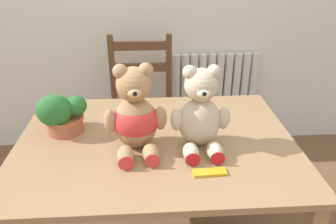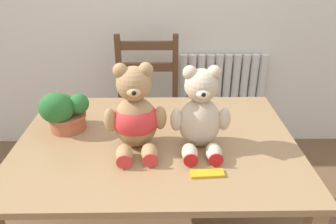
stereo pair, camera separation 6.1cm
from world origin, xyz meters
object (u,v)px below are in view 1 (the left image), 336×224
wooden_chair_behind (142,109)px  teddy_bear_left (135,116)px  chocolate_bar (210,172)px  teddy_bear_right (200,113)px  potted_plant (61,114)px

wooden_chair_behind → teddy_bear_left: bearing=89.6°
wooden_chair_behind → teddy_bear_left: (-0.01, -0.86, 0.40)m
wooden_chair_behind → teddy_bear_left: 0.95m
teddy_bear_left → chocolate_bar: bearing=138.9°
teddy_bear_right → potted_plant: (-0.65, 0.16, -0.06)m
potted_plant → wooden_chair_behind: bearing=62.6°
wooden_chair_behind → chocolate_bar: bearing=105.0°
wooden_chair_behind → potted_plant: bearing=62.6°
wooden_chair_behind → teddy_bear_left: size_ratio=2.52×
wooden_chair_behind → chocolate_bar: wooden_chair_behind is taller
teddy_bear_right → wooden_chair_behind: bearing=-72.8°
teddy_bear_right → chocolate_bar: 0.27m
teddy_bear_left → chocolate_bar: teddy_bear_left is taller
chocolate_bar → potted_plant: bearing=150.6°
teddy_bear_right → potted_plant: 0.67m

